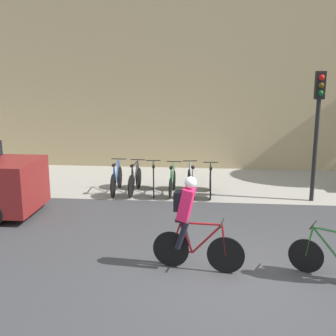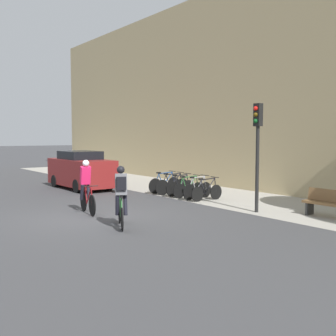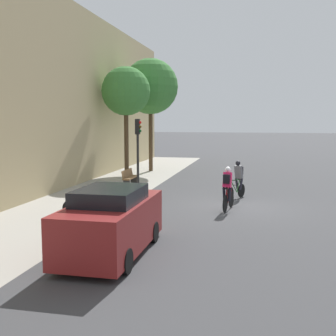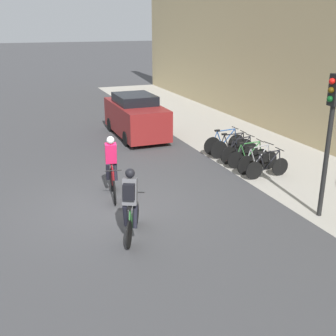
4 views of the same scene
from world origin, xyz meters
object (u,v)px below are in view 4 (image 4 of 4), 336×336
Objects in this scene: cyclist_pink at (112,165)px; parked_bike_1 at (232,147)px; parked_car at (136,116)px; parked_bike_5 at (267,167)px; traffic_light_pole at (331,121)px; parked_bike_0 at (224,143)px; cyclist_grey at (131,203)px; parked_bike_3 at (248,157)px; parked_bike_4 at (258,161)px; parked_bike_2 at (240,152)px.

cyclist_pink reaches higher than parked_bike_1.
parked_car reaches higher than cyclist_pink.
parked_bike_5 is (0.42, 5.06, -0.57)m from cyclist_pink.
traffic_light_pole reaches higher than cyclist_pink.
parked_bike_1 is at bearing -0.02° from parked_bike_0.
cyclist_grey is 1.02× the size of parked_bike_1.
parked_bike_3 is 0.58m from parked_bike_4.
parked_bike_0 is at bearing 32.95° from parked_car.
parked_bike_0 is 1.09× the size of parked_bike_3.
parked_bike_5 is at bearing 19.99° from parked_car.
cyclist_pink is 5.25m from parked_bike_2.
parked_bike_5 is at bearing -0.02° from parked_bike_1.
parked_car is at bearing -156.20° from parked_bike_3.
cyclist_pink is at bearing -69.45° from parked_bike_1.
parked_bike_2 is at bearing 104.59° from cyclist_pink.
parked_bike_0 is at bearing 179.97° from parked_bike_3.
parked_bike_1 reaches higher than parked_bike_2.
parked_bike_1 is at bearing 131.40° from cyclist_grey.
parked_car is at bearing -150.73° from parked_bike_1.
parked_bike_1 is at bearing 179.99° from parked_bike_4.
parked_bike_4 is 6.50m from parked_car.
parked_bike_5 is at bearing 173.09° from traffic_light_pole.
parked_bike_2 is 0.58m from parked_bike_3.
traffic_light_pole reaches higher than parked_bike_0.
parked_bike_3 is at bearing -0.03° from parked_bike_1.
parked_bike_1 is 1.74m from parked_bike_4.
parked_car is at bearing -160.01° from parked_bike_5.
parked_bike_0 is at bearing 179.99° from parked_bike_4.
cyclist_pink is at bearing -88.21° from parked_bike_4.
parked_bike_5 is (-2.37, 5.32, -0.57)m from cyclist_grey.
parked_car reaches higher than parked_bike_3.
parked_bike_2 is (-1.32, 5.06, -0.55)m from cyclist_pink.
parked_bike_5 is at bearing -0.03° from parked_bike_4.
traffic_light_pole reaches higher than parked_bike_5.
parked_bike_2 is at bearing 175.64° from traffic_light_pole.
cyclist_grey is 1.09× the size of parked_bike_3.
traffic_light_pole is (2.93, -0.35, 2.16)m from parked_bike_5.
parked_bike_1 is at bearing 179.97° from parked_bike_3.
parked_bike_2 is 1.03× the size of parked_bike_5.
parked_bike_0 is (-2.47, 5.06, -0.53)m from cyclist_pink.
cyclist_pink reaches higher than parked_bike_2.
parked_bike_3 is at bearing -0.05° from parked_bike_2.
parked_bike_5 is at bearing 0.00° from parked_bike_3.
parked_bike_1 is at bearing 176.12° from traffic_light_pole.
parked_bike_5 is at bearing 114.06° from cyclist_grey.
parked_car is at bearing -158.26° from parked_bike_4.
traffic_light_pole is (4.66, -0.36, 2.15)m from parked_bike_2.
traffic_light_pole is (5.25, -0.36, 2.14)m from parked_bike_1.
parked_bike_3 is 0.95× the size of parked_bike_4.
parked_bike_0 is 4.44m from parked_car.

